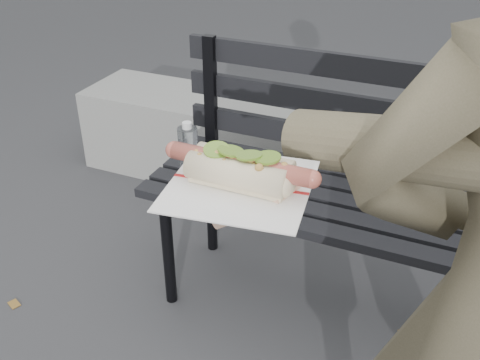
# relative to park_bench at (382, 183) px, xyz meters

# --- Properties ---
(park_bench) EXTENTS (1.50, 0.44, 0.88)m
(park_bench) POSITION_rel_park_bench_xyz_m (0.00, 0.00, 0.00)
(park_bench) COLOR black
(park_bench) RESTS_ON ground
(concrete_block) EXTENTS (1.20, 0.40, 0.40)m
(concrete_block) POSITION_rel_park_bench_xyz_m (-0.96, 0.66, -0.32)
(concrete_block) COLOR slate
(concrete_block) RESTS_ON ground
(held_hotdog) EXTENTS (0.63, 0.32, 0.20)m
(held_hotdog) POSITION_rel_park_bench_xyz_m (0.13, -0.88, 0.54)
(held_hotdog) COLOR #4B4632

